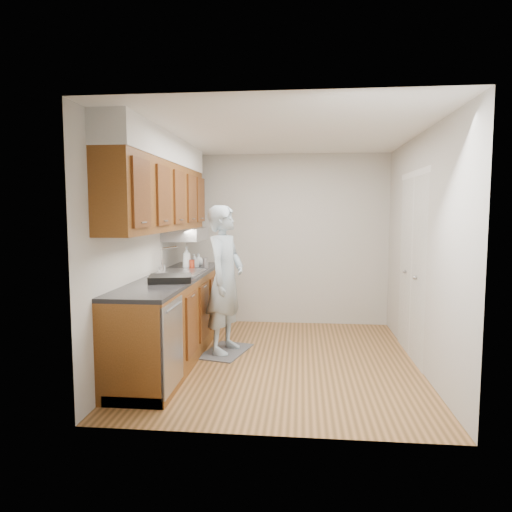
# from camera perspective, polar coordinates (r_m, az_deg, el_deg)

# --- Properties ---
(floor) EXTENTS (3.50, 3.50, 0.00)m
(floor) POSITION_cam_1_polar(r_m,az_deg,el_deg) (5.27, 2.91, -12.85)
(floor) COLOR #A5703E
(floor) RESTS_ON ground
(ceiling) EXTENTS (3.50, 3.50, 0.00)m
(ceiling) POSITION_cam_1_polar(r_m,az_deg,el_deg) (5.07, 3.06, 15.07)
(ceiling) COLOR white
(ceiling) RESTS_ON wall_left
(wall_left) EXTENTS (0.02, 3.50, 2.50)m
(wall_left) POSITION_cam_1_polar(r_m,az_deg,el_deg) (5.30, -13.44, 0.94)
(wall_left) COLOR #B9B6AE
(wall_left) RESTS_ON floor
(wall_right) EXTENTS (0.02, 3.50, 2.50)m
(wall_right) POSITION_cam_1_polar(r_m,az_deg,el_deg) (5.16, 19.85, 0.64)
(wall_right) COLOR #B9B6AE
(wall_right) RESTS_ON floor
(wall_back) EXTENTS (3.00, 0.02, 2.50)m
(wall_back) POSITION_cam_1_polar(r_m,az_deg,el_deg) (6.76, 3.69, 2.06)
(wall_back) COLOR #B9B6AE
(wall_back) RESTS_ON floor
(counter) EXTENTS (0.64, 2.80, 1.30)m
(counter) POSITION_cam_1_polar(r_m,az_deg,el_deg) (5.32, -10.18, -7.26)
(counter) COLOR brown
(counter) RESTS_ON floor
(upper_cabinets) EXTENTS (0.47, 2.80, 1.21)m
(upper_cabinets) POSITION_cam_1_polar(r_m,az_deg,el_deg) (5.28, -11.71, 8.55)
(upper_cabinets) COLOR brown
(upper_cabinets) RESTS_ON wall_left
(closet_door) EXTENTS (0.02, 1.22, 2.05)m
(closet_door) POSITION_cam_1_polar(r_m,az_deg,el_deg) (5.47, 18.88, -1.43)
(closet_door) COLOR white
(closet_door) RESTS_ON wall_right
(floor_mat) EXTENTS (0.61, 0.83, 0.01)m
(floor_mat) POSITION_cam_1_polar(r_m,az_deg,el_deg) (5.55, -3.81, -11.81)
(floor_mat) COLOR slate
(floor_mat) RESTS_ON floor
(person) EXTENTS (0.62, 0.78, 1.95)m
(person) POSITION_cam_1_polar(r_m,az_deg,el_deg) (5.34, -3.87, -1.69)
(person) COLOR #A1B5C4
(person) RESTS_ON floor_mat
(soap_bottle_a) EXTENTS (0.15, 0.15, 0.28)m
(soap_bottle_a) POSITION_cam_1_polar(r_m,az_deg,el_deg) (5.84, -8.66, -0.20)
(soap_bottle_a) COLOR silver
(soap_bottle_a) RESTS_ON counter
(soap_bottle_b) EXTENTS (0.11, 0.11, 0.17)m
(soap_bottle_b) POSITION_cam_1_polar(r_m,az_deg,el_deg) (6.01, -7.69, -0.55)
(soap_bottle_b) COLOR silver
(soap_bottle_b) RESTS_ON counter
(soap_bottle_c) EXTENTS (0.19, 0.19, 0.17)m
(soap_bottle_c) POSITION_cam_1_polar(r_m,az_deg,el_deg) (6.15, -7.22, -0.42)
(soap_bottle_c) COLOR silver
(soap_bottle_c) RESTS_ON counter
(soda_can) EXTENTS (0.08, 0.08, 0.12)m
(soda_can) POSITION_cam_1_polar(r_m,az_deg,el_deg) (5.78, -8.01, -1.07)
(soda_can) COLOR #C13D21
(soda_can) RESTS_ON counter
(steel_can) EXTENTS (0.09, 0.09, 0.13)m
(steel_can) POSITION_cam_1_polar(r_m,az_deg,el_deg) (5.90, -6.34, -0.86)
(steel_can) COLOR #A5A5AA
(steel_can) RESTS_ON counter
(dish_rack) EXTENTS (0.50, 0.45, 0.07)m
(dish_rack) POSITION_cam_1_polar(r_m,az_deg,el_deg) (4.80, -10.66, -2.79)
(dish_rack) COLOR black
(dish_rack) RESTS_ON counter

